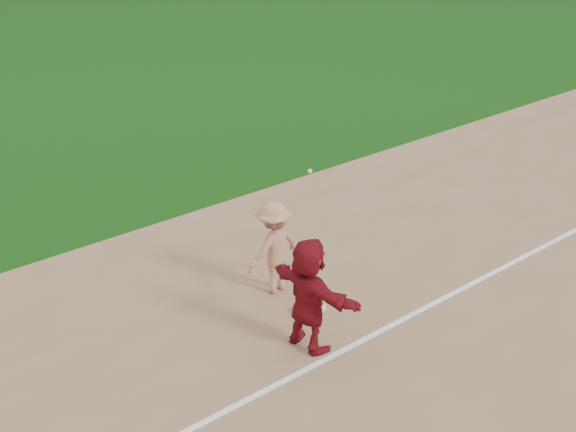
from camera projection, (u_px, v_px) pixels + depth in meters
ground at (342, 314)px, 12.44m from camera, size 160.00×160.00×0.00m
foul_line at (375, 334)px, 11.87m from camera, size 60.00×0.10×0.01m
first_base at (310, 309)px, 12.43m from camera, size 0.56×0.56×0.10m
base_runner at (309, 295)px, 11.17m from camera, size 0.73×1.82×1.92m
first_base_play at (274, 247)px, 12.72m from camera, size 1.17×0.98×2.47m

